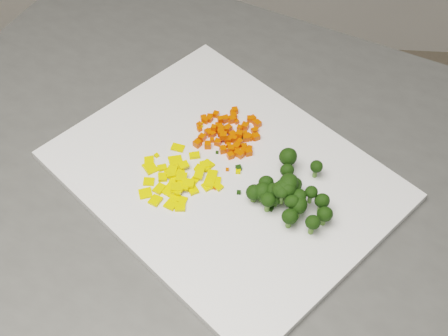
# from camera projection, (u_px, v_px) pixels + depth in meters

# --- Properties ---
(counter_block) EXTENTS (1.24, 1.08, 0.90)m
(counter_block) POSITION_uv_depth(u_px,v_px,m) (245.00, 335.00, 1.17)
(counter_block) COLOR #494947
(counter_block) RESTS_ON ground
(cutting_board) EXTENTS (0.53, 0.52, 0.01)m
(cutting_board) POSITION_uv_depth(u_px,v_px,m) (224.00, 175.00, 0.83)
(cutting_board) COLOR white
(cutting_board) RESTS_ON counter_block
(carrot_pile) EXTENTS (0.09, 0.09, 0.03)m
(carrot_pile) POSITION_uv_depth(u_px,v_px,m) (227.00, 128.00, 0.86)
(carrot_pile) COLOR #F13A02
(carrot_pile) RESTS_ON cutting_board
(pepper_pile) EXTENTS (0.11, 0.11, 0.01)m
(pepper_pile) POSITION_uv_depth(u_px,v_px,m) (181.00, 175.00, 0.82)
(pepper_pile) COLOR yellow
(pepper_pile) RESTS_ON cutting_board
(broccoli_pile) EXTENTS (0.11, 0.11, 0.05)m
(broccoli_pile) POSITION_uv_depth(u_px,v_px,m) (297.00, 189.00, 0.78)
(broccoli_pile) COLOR black
(broccoli_pile) RESTS_ON cutting_board
(carrot_cube_0) EXTENTS (0.01, 0.01, 0.01)m
(carrot_cube_0) POSITION_uv_depth(u_px,v_px,m) (228.00, 128.00, 0.87)
(carrot_cube_0) COLOR #F13A02
(carrot_cube_0) RESTS_ON carrot_pile
(carrot_cube_1) EXTENTS (0.01, 0.01, 0.01)m
(carrot_cube_1) POSITION_uv_depth(u_px,v_px,m) (223.00, 136.00, 0.86)
(carrot_cube_1) COLOR #F13A02
(carrot_cube_1) RESTS_ON carrot_pile
(carrot_cube_2) EXTENTS (0.01, 0.01, 0.01)m
(carrot_cube_2) POSITION_uv_depth(u_px,v_px,m) (219.00, 126.00, 0.88)
(carrot_cube_2) COLOR #F13A02
(carrot_cube_2) RESTS_ON carrot_pile
(carrot_cube_3) EXTENTS (0.01, 0.01, 0.01)m
(carrot_cube_3) POSITION_uv_depth(u_px,v_px,m) (245.00, 126.00, 0.88)
(carrot_cube_3) COLOR #F13A02
(carrot_cube_3) RESTS_ON carrot_pile
(carrot_cube_4) EXTENTS (0.01, 0.01, 0.01)m
(carrot_cube_4) POSITION_uv_depth(u_px,v_px,m) (248.00, 152.00, 0.85)
(carrot_cube_4) COLOR #F13A02
(carrot_cube_4) RESTS_ON carrot_pile
(carrot_cube_5) EXTENTS (0.01, 0.01, 0.01)m
(carrot_cube_5) POSITION_uv_depth(u_px,v_px,m) (250.00, 138.00, 0.86)
(carrot_cube_5) COLOR #F13A02
(carrot_cube_5) RESTS_ON carrot_pile
(carrot_cube_6) EXTENTS (0.01, 0.01, 0.01)m
(carrot_cube_6) POSITION_uv_depth(u_px,v_px,m) (253.00, 119.00, 0.89)
(carrot_cube_6) COLOR #F13A02
(carrot_cube_6) RESTS_ON carrot_pile
(carrot_cube_7) EXTENTS (0.01, 0.01, 0.01)m
(carrot_cube_7) POSITION_uv_depth(u_px,v_px,m) (230.00, 121.00, 0.88)
(carrot_cube_7) COLOR #F13A02
(carrot_cube_7) RESTS_ON carrot_pile
(carrot_cube_8) EXTENTS (0.01, 0.01, 0.01)m
(carrot_cube_8) POSITION_uv_depth(u_px,v_px,m) (244.00, 147.00, 0.85)
(carrot_cube_8) COLOR #F13A02
(carrot_cube_8) RESTS_ON carrot_pile
(carrot_cube_9) EXTENTS (0.01, 0.01, 0.01)m
(carrot_cube_9) POSITION_uv_depth(u_px,v_px,m) (246.00, 138.00, 0.86)
(carrot_cube_9) COLOR #F13A02
(carrot_cube_9) RESTS_ON carrot_pile
(carrot_cube_10) EXTENTS (0.01, 0.01, 0.01)m
(carrot_cube_10) POSITION_uv_depth(u_px,v_px,m) (200.00, 129.00, 0.87)
(carrot_cube_10) COLOR #F13A02
(carrot_cube_10) RESTS_ON carrot_pile
(carrot_cube_11) EXTENTS (0.01, 0.01, 0.01)m
(carrot_cube_11) POSITION_uv_depth(u_px,v_px,m) (211.00, 132.00, 0.87)
(carrot_cube_11) COLOR #F13A02
(carrot_cube_11) RESTS_ON carrot_pile
(carrot_cube_12) EXTENTS (0.01, 0.01, 0.01)m
(carrot_cube_12) POSITION_uv_depth(u_px,v_px,m) (231.00, 149.00, 0.85)
(carrot_cube_12) COLOR #F13A02
(carrot_cube_12) RESTS_ON carrot_pile
(carrot_cube_13) EXTENTS (0.01, 0.01, 0.01)m
(carrot_cube_13) POSITION_uv_depth(u_px,v_px,m) (239.00, 142.00, 0.86)
(carrot_cube_13) COLOR #F13A02
(carrot_cube_13) RESTS_ON carrot_pile
(carrot_cube_14) EXTENTS (0.01, 0.01, 0.01)m
(carrot_cube_14) POSITION_uv_depth(u_px,v_px,m) (230.00, 156.00, 0.84)
(carrot_cube_14) COLOR #F13A02
(carrot_cube_14) RESTS_ON carrot_pile
(carrot_cube_15) EXTENTS (0.01, 0.01, 0.01)m
(carrot_cube_15) POSITION_uv_depth(u_px,v_px,m) (207.00, 132.00, 0.87)
(carrot_cube_15) COLOR #F13A02
(carrot_cube_15) RESTS_ON carrot_pile
(carrot_cube_16) EXTENTS (0.01, 0.01, 0.01)m
(carrot_cube_16) POSITION_uv_depth(u_px,v_px,m) (216.00, 114.00, 0.89)
(carrot_cube_16) COLOR #F13A02
(carrot_cube_16) RESTS_ON carrot_pile
(carrot_cube_17) EXTENTS (0.01, 0.01, 0.01)m
(carrot_cube_17) POSITION_uv_depth(u_px,v_px,m) (206.00, 120.00, 0.88)
(carrot_cube_17) COLOR #F13A02
(carrot_cube_17) RESTS_ON carrot_pile
(carrot_cube_18) EXTENTS (0.01, 0.01, 0.01)m
(carrot_cube_18) POSITION_uv_depth(u_px,v_px,m) (249.00, 137.00, 0.86)
(carrot_cube_18) COLOR #F13A02
(carrot_cube_18) RESTS_ON carrot_pile
(carrot_cube_19) EXTENTS (0.01, 0.01, 0.01)m
(carrot_cube_19) POSITION_uv_depth(u_px,v_px,m) (210.00, 117.00, 0.89)
(carrot_cube_19) COLOR #F13A02
(carrot_cube_19) RESTS_ON carrot_pile
(carrot_cube_20) EXTENTS (0.01, 0.01, 0.01)m
(carrot_cube_20) POSITION_uv_depth(u_px,v_px,m) (202.00, 138.00, 0.86)
(carrot_cube_20) COLOR #F13A02
(carrot_cube_20) RESTS_ON carrot_pile
(carrot_cube_21) EXTENTS (0.01, 0.01, 0.01)m
(carrot_cube_21) POSITION_uv_depth(u_px,v_px,m) (258.00, 124.00, 0.88)
(carrot_cube_21) COLOR #F13A02
(carrot_cube_21) RESTS_ON carrot_pile
(carrot_cube_22) EXTENTS (0.01, 0.01, 0.01)m
(carrot_cube_22) POSITION_uv_depth(u_px,v_px,m) (222.00, 132.00, 0.87)
(carrot_cube_22) COLOR #F13A02
(carrot_cube_22) RESTS_ON carrot_pile
(carrot_cube_23) EXTENTS (0.01, 0.01, 0.01)m
(carrot_cube_23) POSITION_uv_depth(u_px,v_px,m) (204.00, 136.00, 0.87)
(carrot_cube_23) COLOR #F13A02
(carrot_cube_23) RESTS_ON carrot_pile
(carrot_cube_24) EXTENTS (0.01, 0.01, 0.01)m
(carrot_cube_24) POSITION_uv_depth(u_px,v_px,m) (250.00, 148.00, 0.85)
(carrot_cube_24) COLOR #F13A02
(carrot_cube_24) RESTS_ON carrot_pile
(carrot_cube_25) EXTENTS (0.01, 0.01, 0.01)m
(carrot_cube_25) POSITION_uv_depth(u_px,v_px,m) (245.00, 136.00, 0.87)
(carrot_cube_25) COLOR #F13A02
(carrot_cube_25) RESTS_ON carrot_pile
(carrot_cube_26) EXTENTS (0.01, 0.01, 0.01)m
(carrot_cube_26) POSITION_uv_depth(u_px,v_px,m) (254.00, 121.00, 0.88)
(carrot_cube_26) COLOR #F13A02
(carrot_cube_26) RESTS_ON carrot_pile
(carrot_cube_27) EXTENTS (0.01, 0.01, 0.01)m
(carrot_cube_27) POSITION_uv_depth(u_px,v_px,m) (243.00, 151.00, 0.85)
(carrot_cube_27) COLOR #F13A02
(carrot_cube_27) RESTS_ON carrot_pile
(carrot_cube_28) EXTENTS (0.01, 0.01, 0.01)m
(carrot_cube_28) POSITION_uv_depth(u_px,v_px,m) (220.00, 132.00, 0.87)
(carrot_cube_28) COLOR #F13A02
(carrot_cube_28) RESTS_ON carrot_pile
(carrot_cube_29) EXTENTS (0.01, 0.01, 0.01)m
(carrot_cube_29) POSITION_uv_depth(u_px,v_px,m) (236.00, 147.00, 0.85)
(carrot_cube_29) COLOR #F13A02
(carrot_cube_29) RESTS_ON carrot_pile
(carrot_cube_30) EXTENTS (0.01, 0.01, 0.01)m
(carrot_cube_30) POSITION_uv_depth(u_px,v_px,m) (200.00, 125.00, 0.88)
(carrot_cube_30) COLOR #F13A02
(carrot_cube_30) RESTS_ON carrot_pile
(carrot_cube_31) EXTENTS (0.01, 0.01, 0.01)m
(carrot_cube_31) POSITION_uv_depth(u_px,v_px,m) (197.00, 143.00, 0.86)
(carrot_cube_31) COLOR #F13A02
(carrot_cube_31) RESTS_ON carrot_pile
(carrot_cube_32) EXTENTS (0.01, 0.01, 0.01)m
(carrot_cube_32) POSITION_uv_depth(u_px,v_px,m) (226.00, 119.00, 0.88)
(carrot_cube_32) COLOR #F13A02
(carrot_cube_32) RESTS_ON carrot_pile
(carrot_cube_33) EXTENTS (0.01, 0.01, 0.01)m
(carrot_cube_33) POSITION_uv_depth(u_px,v_px,m) (233.00, 135.00, 0.87)
(carrot_cube_33) COLOR #F13A02
(carrot_cube_33) RESTS_ON carrot_pile
(carrot_cube_34) EXTENTS (0.01, 0.01, 0.01)m
(carrot_cube_34) POSITION_uv_depth(u_px,v_px,m) (233.00, 139.00, 0.86)
(carrot_cube_34) COLOR #F13A02
(carrot_cube_34) RESTS_ON carrot_pile
(carrot_cube_35) EXTENTS (0.01, 0.01, 0.01)m
(carrot_cube_35) POSITION_uv_depth(u_px,v_px,m) (256.00, 130.00, 0.87)
(carrot_cube_35) COLOR #F13A02
(carrot_cube_35) RESTS_ON carrot_pile
(carrot_cube_36) EXTENTS (0.01, 0.01, 0.01)m
(carrot_cube_36) POSITION_uv_depth(u_px,v_px,m) (227.00, 140.00, 0.86)
(carrot_cube_36) COLOR #F13A02
(carrot_cube_36) RESTS_ON carrot_pile
(carrot_cube_37) EXTENTS (0.01, 0.01, 0.01)m
(carrot_cube_37) POSITION_uv_depth(u_px,v_px,m) (229.00, 145.00, 0.86)
(carrot_cube_37) COLOR #F13A02
(carrot_cube_37) RESTS_ON carrot_pile
(carrot_cube_38) EXTENTS (0.01, 0.01, 0.01)m
(carrot_cube_38) POSITION_uv_depth(u_px,v_px,m) (197.00, 142.00, 0.86)
(carrot_cube_38) COLOR #F13A02
(carrot_cube_38) RESTS_ON carrot_pile
(carrot_cube_39) EXTENTS (0.01, 0.01, 0.01)m
(carrot_cube_39) POSITION_uv_depth(u_px,v_px,m) (235.00, 110.00, 0.90)
(carrot_cube_39) COLOR #F13A02
(carrot_cube_39) RESTS_ON carrot_pile
(carrot_cube_40) EXTENTS (0.01, 0.01, 0.01)m
(carrot_cube_40) POSITION_uv_depth(u_px,v_px,m) (218.00, 131.00, 0.87)
(carrot_cube_40) COLOR #F13A02
(carrot_cube_40) RESTS_ON carrot_pile
(carrot_cube_41) EXTENTS (0.01, 0.01, 0.01)m
(carrot_cube_41) POSITION_uv_depth(u_px,v_px,m) (218.00, 142.00, 0.86)
(carrot_cube_41) COLOR #F13A02
(carrot_cube_41) RESTS_ON carrot_pile
(carrot_cube_42) EXTENTS (0.01, 0.01, 0.01)m
(carrot_cube_42) POSITION_uv_depth(u_px,v_px,m) (254.00, 131.00, 0.87)
(carrot_cube_42) COLOR #F13A02
(carrot_cube_42) RESTS_ON carrot_pile
(carrot_cube_43) EXTENTS (0.01, 0.01, 0.01)m
(carrot_cube_43) POSITION_uv_depth(u_px,v_px,m) (223.00, 150.00, 0.85)
(carrot_cube_43) COLOR #F13A02
(carrot_cube_43) RESTS_ON carrot_pile
(carrot_cube_44) EXTENTS (0.01, 0.01, 0.01)m
(carrot_cube_44) POSITION_uv_depth(u_px,v_px,m) (210.00, 133.00, 0.87)
(carrot_cube_44) COLOR #F13A02
(carrot_cube_44) RESTS_ON carrot_pile
(carrot_cube_45) EXTENTS (0.01, 0.01, 0.01)m
(carrot_cube_45) POSITION_uv_depth(u_px,v_px,m) (241.00, 155.00, 0.84)
(carrot_cube_45) COLOR #F13A02
(carrot_cube_45) RESTS_ON carrot_pile
(carrot_cube_46) EXTENTS (0.01, 0.01, 0.01)m
(carrot_cube_46) POSITION_uv_depth(u_px,v_px,m) (250.00, 119.00, 0.89)
(carrot_cube_46) COLOR #F13A02
(carrot_cube_46) RESTS_ON carrot_pile
(carrot_cube_47) EXTENTS (0.01, 0.01, 0.01)m
(carrot_cube_47) POSITION_uv_depth(u_px,v_px,m) (243.00, 135.00, 0.87)
(carrot_cube_47) COLOR #F13A02
(carrot_cube_47) RESTS_ON carrot_pile
(carrot_cube_48) EXTENTS (0.01, 0.01, 0.01)m
(carrot_cube_48) POSITION_uv_depth(u_px,v_px,m) (233.00, 112.00, 0.90)
(carrot_cube_48) COLOR #F13A02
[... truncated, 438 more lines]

